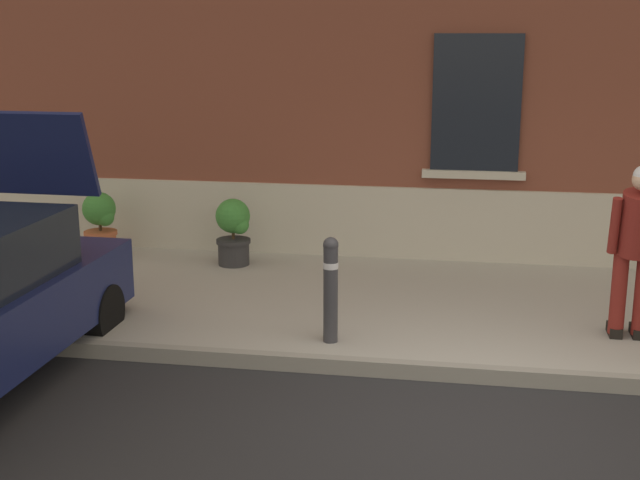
{
  "coord_description": "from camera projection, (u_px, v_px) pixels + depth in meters",
  "views": [
    {
      "loc": [
        -0.12,
        -6.42,
        3.12
      ],
      "look_at": [
        -1.48,
        1.6,
        1.1
      ],
      "focal_mm": 48.16,
      "sensor_mm": 36.0,
      "label": 1
    }
  ],
  "objects": [
    {
      "name": "ground_plane",
      "position": [
        468.0,
        428.0,
        6.87
      ],
      "size": [
        80.0,
        80.0,
        0.0
      ],
      "primitive_type": "plane",
      "color": "#232326"
    },
    {
      "name": "sidewalk",
      "position": [
        469.0,
        309.0,
        9.54
      ],
      "size": [
        24.0,
        3.6,
        0.15
      ],
      "primitive_type": "cube",
      "color": "#99968E",
      "rests_on": "ground"
    },
    {
      "name": "curb_edge",
      "position": [
        469.0,
        374.0,
        7.76
      ],
      "size": [
        24.0,
        0.12,
        0.15
      ],
      "primitive_type": "cube",
      "color": "gray",
      "rests_on": "ground"
    },
    {
      "name": "bollard_far_left",
      "position": [
        331.0,
        286.0,
        8.21
      ],
      "size": [
        0.15,
        0.15,
        1.04
      ],
      "color": "#333338",
      "rests_on": "sidewalk"
    },
    {
      "name": "person_on_phone",
      "position": [
        636.0,
        241.0,
        8.16
      ],
      "size": [
        0.51,
        0.52,
        1.74
      ],
      "rotation": [
        0.0,
        0.0,
        0.28
      ],
      "color": "maroon",
      "rests_on": "sidewalk"
    },
    {
      "name": "planter_terracotta",
      "position": [
        100.0,
        222.0,
        11.38
      ],
      "size": [
        0.44,
        0.44,
        0.86
      ],
      "color": "#B25B38",
      "rests_on": "sidewalk"
    },
    {
      "name": "planter_charcoal",
      "position": [
        234.0,
        230.0,
        10.94
      ],
      "size": [
        0.44,
        0.44,
        0.86
      ],
      "color": "#2D2D30",
      "rests_on": "sidewalk"
    }
  ]
}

